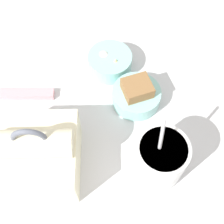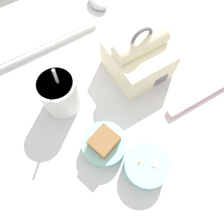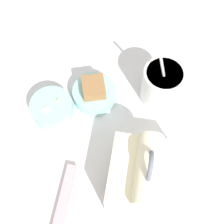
# 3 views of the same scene
# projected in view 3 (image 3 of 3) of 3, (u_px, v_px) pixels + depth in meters

# --- Properties ---
(desk_surface) EXTENTS (1.40, 1.10, 0.02)m
(desk_surface) POSITION_uv_depth(u_px,v_px,m) (121.00, 129.00, 0.84)
(desk_surface) COLOR silver
(desk_surface) RESTS_ON ground
(lunch_bag) EXTENTS (0.16, 0.17, 0.17)m
(lunch_bag) POSITION_uv_depth(u_px,v_px,m) (146.00, 176.00, 0.71)
(lunch_bag) COLOR #EFE5C1
(lunch_bag) RESTS_ON desk_surface
(soup_cup) EXTENTS (0.11, 0.11, 0.19)m
(soup_cup) POSITION_uv_depth(u_px,v_px,m) (162.00, 84.00, 0.82)
(soup_cup) COLOR white
(soup_cup) RESTS_ON desk_surface
(bento_bowl_sandwich) EXTENTS (0.12, 0.12, 0.07)m
(bento_bowl_sandwich) POSITION_uv_depth(u_px,v_px,m) (94.00, 93.00, 0.84)
(bento_bowl_sandwich) COLOR #93D1CC
(bento_bowl_sandwich) RESTS_ON desk_surface
(bento_bowl_snacks) EXTENTS (0.11, 0.11, 0.06)m
(bento_bowl_snacks) POSITION_uv_depth(u_px,v_px,m) (52.00, 108.00, 0.83)
(bento_bowl_snacks) COLOR #93D1CC
(bento_bowl_snacks) RESTS_ON desk_surface
(chopstick_case) EXTENTS (0.21, 0.03, 0.02)m
(chopstick_case) POSITION_uv_depth(u_px,v_px,m) (62.00, 209.00, 0.73)
(chopstick_case) COLOR pink
(chopstick_case) RESTS_ON desk_surface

